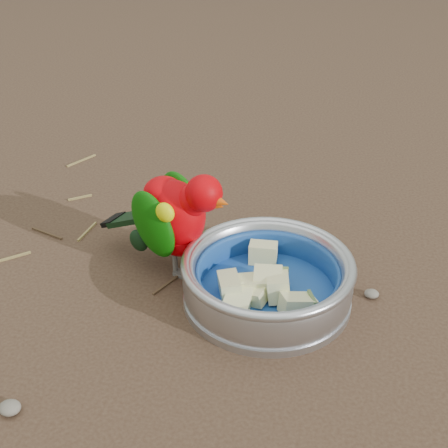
# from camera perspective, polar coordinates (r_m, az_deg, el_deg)

# --- Properties ---
(ground) EXTENTS (60.00, 60.00, 0.00)m
(ground) POSITION_cam_1_polar(r_m,az_deg,el_deg) (0.75, -2.70, -9.57)
(ground) COLOR #432F22
(food_bowl) EXTENTS (0.21, 0.21, 0.02)m
(food_bowl) POSITION_cam_1_polar(r_m,az_deg,el_deg) (0.79, 3.93, -6.51)
(food_bowl) COLOR #B2B2BA
(food_bowl) RESTS_ON ground
(bowl_wall) EXTENTS (0.21, 0.21, 0.04)m
(bowl_wall) POSITION_cam_1_polar(r_m,az_deg,el_deg) (0.77, 4.01, -4.75)
(bowl_wall) COLOR #B2B2BA
(bowl_wall) RESTS_ON food_bowl
(fruit_wedges) EXTENTS (0.13, 0.13, 0.03)m
(fruit_wedges) POSITION_cam_1_polar(r_m,az_deg,el_deg) (0.78, 3.99, -5.17)
(fruit_wedges) COLOR beige
(fruit_wedges) RESTS_ON food_bowl
(lory_parrot) EXTENTS (0.20, 0.14, 0.15)m
(lory_parrot) POSITION_cam_1_polar(r_m,az_deg,el_deg) (0.81, -4.43, 0.14)
(lory_parrot) COLOR #C10006
(lory_parrot) RESTS_ON ground
(ground_debris) EXTENTS (0.90, 0.80, 0.01)m
(ground_debris) POSITION_cam_1_polar(r_m,az_deg,el_deg) (0.80, -0.22, -6.60)
(ground_debris) COLOR olive
(ground_debris) RESTS_ON ground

